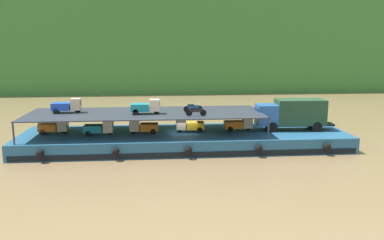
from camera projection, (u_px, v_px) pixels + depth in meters
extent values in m
plane|color=olive|center=(185.00, 147.00, 39.56)|extent=(400.00, 400.00, 0.00)
cube|color=#387533|center=(166.00, 10.00, 94.55)|extent=(114.07, 34.35, 36.35)
cube|color=#23567A|center=(185.00, 140.00, 39.42)|extent=(31.66, 8.40, 1.50)
cube|color=black|center=(188.00, 155.00, 35.36)|extent=(31.03, 0.06, 0.50)
sphere|color=black|center=(40.00, 153.00, 33.96)|extent=(0.67, 0.67, 0.67)
sphere|color=black|center=(115.00, 152.00, 34.53)|extent=(0.67, 0.67, 0.67)
sphere|color=black|center=(188.00, 150.00, 35.09)|extent=(0.67, 0.67, 0.67)
sphere|color=black|center=(259.00, 148.00, 35.66)|extent=(0.67, 0.67, 0.67)
sphere|color=black|center=(327.00, 147.00, 36.22)|extent=(0.67, 0.67, 0.67)
cube|color=#285BA3|center=(266.00, 114.00, 39.90)|extent=(2.08, 2.26, 2.00)
cube|color=#192833|center=(256.00, 111.00, 39.78)|extent=(0.13, 1.84, 0.60)
cube|color=#234228|center=(300.00, 112.00, 40.03)|extent=(4.88, 2.47, 2.50)
cube|color=black|center=(299.00, 124.00, 40.27)|extent=(6.85, 1.63, 0.20)
cylinder|color=black|center=(268.00, 123.00, 41.11)|extent=(1.01, 0.32, 1.00)
cylinder|color=black|center=(273.00, 127.00, 39.13)|extent=(1.01, 0.32, 1.00)
cylinder|color=black|center=(310.00, 123.00, 41.35)|extent=(1.01, 0.32, 1.00)
cylinder|color=black|center=(317.00, 127.00, 39.37)|extent=(1.01, 0.32, 1.00)
cylinder|color=#2D333D|center=(249.00, 115.00, 43.39)|extent=(0.16, 0.16, 2.00)
cylinder|color=#2D333D|center=(268.00, 128.00, 36.11)|extent=(0.16, 0.16, 2.00)
cylinder|color=#2D333D|center=(38.00, 118.00, 41.40)|extent=(0.16, 0.16, 2.00)
cylinder|color=#2D333D|center=(13.00, 133.00, 34.12)|extent=(0.16, 0.16, 2.00)
cube|color=#2D333D|center=(145.00, 113.00, 38.58)|extent=(22.46, 7.60, 0.10)
cube|color=orange|center=(48.00, 127.00, 38.43)|extent=(1.72, 1.23, 0.70)
cube|color=beige|center=(63.00, 125.00, 38.49)|extent=(0.92, 1.02, 1.10)
cube|color=#19232D|center=(68.00, 124.00, 38.51)|extent=(0.06, 0.85, 0.38)
cylinder|color=black|center=(65.00, 131.00, 38.61)|extent=(0.56, 0.15, 0.56)
cylinder|color=black|center=(42.00, 132.00, 37.95)|extent=(0.56, 0.15, 0.56)
cylinder|color=black|center=(46.00, 130.00, 38.99)|extent=(0.56, 0.15, 0.56)
cube|color=teal|center=(93.00, 129.00, 37.87)|extent=(1.75, 1.26, 0.70)
cube|color=beige|center=(108.00, 126.00, 37.91)|extent=(0.94, 1.03, 1.10)
cube|color=#19232D|center=(113.00, 125.00, 37.91)|extent=(0.07, 0.85, 0.38)
cylinder|color=black|center=(110.00, 132.00, 38.02)|extent=(0.57, 0.16, 0.56)
cylinder|color=black|center=(88.00, 133.00, 37.40)|extent=(0.57, 0.16, 0.56)
cylinder|color=black|center=(91.00, 131.00, 38.44)|extent=(0.57, 0.16, 0.56)
cube|color=orange|center=(149.00, 127.00, 38.61)|extent=(1.73, 1.24, 0.70)
cube|color=beige|center=(135.00, 125.00, 38.48)|extent=(0.92, 1.02, 1.10)
cube|color=#19232D|center=(130.00, 124.00, 38.43)|extent=(0.06, 0.85, 0.38)
cylinder|color=black|center=(133.00, 131.00, 38.57)|extent=(0.56, 0.15, 0.56)
cylinder|color=black|center=(154.00, 129.00, 39.22)|extent=(0.56, 0.15, 0.56)
cylinder|color=black|center=(153.00, 132.00, 38.18)|extent=(0.56, 0.15, 0.56)
cube|color=gold|center=(195.00, 125.00, 39.34)|extent=(1.71, 1.22, 0.70)
cube|color=beige|center=(181.00, 124.00, 39.19)|extent=(0.91, 1.01, 1.10)
cube|color=#19232D|center=(176.00, 123.00, 39.14)|extent=(0.05, 0.85, 0.38)
cylinder|color=black|center=(179.00, 129.00, 39.28)|extent=(0.56, 0.15, 0.56)
cylinder|color=black|center=(199.00, 128.00, 39.96)|extent=(0.56, 0.15, 0.56)
cylinder|color=black|center=(200.00, 130.00, 38.92)|extent=(0.56, 0.15, 0.56)
cube|color=orange|center=(233.00, 125.00, 39.80)|extent=(1.72, 1.23, 0.70)
cube|color=beige|center=(247.00, 122.00, 39.91)|extent=(0.92, 1.01, 1.10)
cube|color=#19232D|center=(252.00, 121.00, 39.94)|extent=(0.05, 0.85, 0.38)
cylinder|color=black|center=(248.00, 128.00, 40.03)|extent=(0.56, 0.15, 0.56)
cylinder|color=black|center=(230.00, 129.00, 39.30)|extent=(0.56, 0.15, 0.56)
cylinder|color=black|center=(228.00, 127.00, 40.34)|extent=(0.56, 0.15, 0.56)
cube|color=#1E47B7|center=(61.00, 106.00, 38.28)|extent=(1.74, 1.26, 0.70)
cube|color=#C6B793|center=(76.00, 104.00, 38.42)|extent=(0.94, 1.03, 1.10)
cube|color=#19232D|center=(81.00, 103.00, 38.46)|extent=(0.07, 0.85, 0.38)
cylinder|color=black|center=(78.00, 110.00, 38.54)|extent=(0.56, 0.16, 0.56)
cylinder|color=black|center=(56.00, 111.00, 37.78)|extent=(0.56, 0.16, 0.56)
cylinder|color=black|center=(58.00, 109.00, 38.81)|extent=(0.56, 0.16, 0.56)
cube|color=teal|center=(140.00, 108.00, 37.66)|extent=(1.73, 1.24, 0.70)
cube|color=beige|center=(155.00, 105.00, 37.78)|extent=(0.92, 1.02, 1.10)
cube|color=#19232D|center=(160.00, 104.00, 37.81)|extent=(0.06, 0.85, 0.38)
cylinder|color=black|center=(156.00, 111.00, 37.89)|extent=(0.56, 0.15, 0.56)
cylinder|color=black|center=(136.00, 112.00, 37.16)|extent=(0.56, 0.15, 0.56)
cylinder|color=black|center=(136.00, 110.00, 38.20)|extent=(0.56, 0.15, 0.56)
cylinder|color=black|center=(203.00, 113.00, 36.72)|extent=(0.61, 0.15, 0.60)
cylinder|color=black|center=(189.00, 113.00, 36.70)|extent=(0.61, 0.15, 0.60)
cube|color=black|center=(196.00, 110.00, 36.67)|extent=(1.11, 0.28, 0.28)
cube|color=black|center=(193.00, 108.00, 36.63)|extent=(0.61, 0.25, 0.12)
cylinder|color=#B2B2B7|center=(202.00, 107.00, 36.61)|extent=(0.08, 0.55, 0.04)
cylinder|color=black|center=(200.00, 109.00, 39.06)|extent=(0.61, 0.17, 0.60)
cylinder|color=black|center=(187.00, 109.00, 38.80)|extent=(0.61, 0.17, 0.60)
cube|color=#1E4C99|center=(193.00, 107.00, 38.89)|extent=(1.12, 0.32, 0.28)
cube|color=black|center=(191.00, 105.00, 38.81)|extent=(0.62, 0.26, 0.12)
cylinder|color=#B2B2B7|center=(199.00, 103.00, 38.94)|extent=(0.10, 0.55, 0.04)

